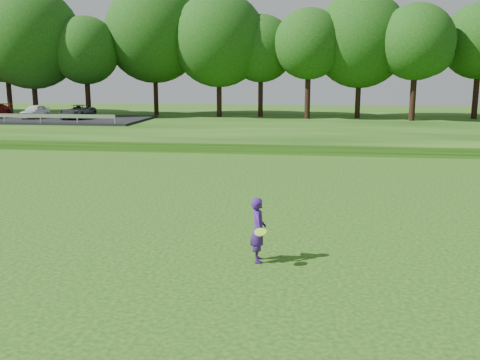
# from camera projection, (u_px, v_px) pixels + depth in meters

# --- Properties ---
(ground) EXTENTS (140.00, 140.00, 0.00)m
(ground) POSITION_uv_depth(u_px,v_px,m) (203.00, 270.00, 13.06)
(ground) COLOR #153D0B
(ground) RESTS_ON ground
(berm) EXTENTS (130.00, 30.00, 0.60)m
(berm) POSITION_uv_depth(u_px,v_px,m) (282.00, 125.00, 46.04)
(berm) COLOR #153D0B
(berm) RESTS_ON ground
(walking_path) EXTENTS (130.00, 1.60, 0.04)m
(walking_path) POSITION_uv_depth(u_px,v_px,m) (269.00, 152.00, 32.49)
(walking_path) COLOR gray
(walking_path) RESTS_ON ground
(treeline) EXTENTS (104.00, 7.00, 15.00)m
(treeline) POSITION_uv_depth(u_px,v_px,m) (285.00, 35.00, 48.39)
(treeline) COLOR #10440F
(treeline) RESTS_ON berm
(parking_lot) EXTENTS (24.00, 9.00, 1.38)m
(parking_lot) POSITION_uv_depth(u_px,v_px,m) (17.00, 115.00, 47.80)
(parking_lot) COLOR black
(parking_lot) RESTS_ON berm
(woman) EXTENTS (0.51, 0.96, 1.67)m
(woman) POSITION_uv_depth(u_px,v_px,m) (258.00, 230.00, 13.53)
(woman) COLOR #401B7D
(woman) RESTS_ON ground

